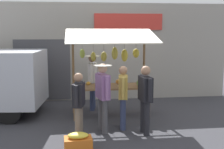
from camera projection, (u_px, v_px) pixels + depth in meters
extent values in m
plane|color=#38383D|center=(111.00, 115.00, 8.66)|extent=(40.00, 40.00, 0.00)
cube|color=#9E998E|center=(103.00, 52.00, 10.57)|extent=(9.00, 0.25, 3.40)
cube|color=red|center=(129.00, 22.00, 10.38)|extent=(2.40, 0.06, 0.56)
cube|color=#47474C|center=(43.00, 70.00, 10.27)|extent=(1.90, 0.04, 2.10)
cube|color=brown|center=(111.00, 87.00, 8.53)|extent=(2.20, 0.90, 0.05)
cylinder|color=brown|center=(74.00, 106.00, 8.09)|extent=(0.06, 0.06, 0.83)
cylinder|color=brown|center=(149.00, 104.00, 8.34)|extent=(0.06, 0.06, 0.83)
cylinder|color=brown|center=(74.00, 99.00, 8.85)|extent=(0.06, 0.06, 0.83)
cylinder|color=brown|center=(143.00, 98.00, 9.11)|extent=(0.06, 0.06, 0.83)
cylinder|color=brown|center=(73.00, 74.00, 8.75)|extent=(0.07, 0.07, 2.35)
cylinder|color=brown|center=(144.00, 73.00, 9.01)|extent=(0.07, 0.07, 2.35)
cylinder|color=brown|center=(109.00, 41.00, 8.74)|extent=(2.12, 0.06, 0.06)
cube|color=beige|center=(111.00, 36.00, 8.18)|extent=(2.50, 1.46, 0.39)
cylinder|color=brown|center=(136.00, 45.00, 8.87)|extent=(0.01, 0.01, 0.24)
ellipsoid|color=yellow|center=(136.00, 53.00, 8.90)|extent=(0.25, 0.24, 0.27)
cylinder|color=brown|center=(125.00, 45.00, 8.76)|extent=(0.01, 0.01, 0.25)
ellipsoid|color=yellow|center=(125.00, 55.00, 8.81)|extent=(0.20, 0.17, 0.37)
cylinder|color=brown|center=(115.00, 44.00, 8.75)|extent=(0.01, 0.01, 0.18)
ellipsoid|color=gold|center=(115.00, 53.00, 8.79)|extent=(0.18, 0.15, 0.38)
cylinder|color=brown|center=(104.00, 46.00, 8.70)|extent=(0.01, 0.01, 0.32)
ellipsoid|color=gold|center=(104.00, 57.00, 8.74)|extent=(0.25, 0.26, 0.29)
cylinder|color=brown|center=(93.00, 46.00, 8.66)|extent=(0.01, 0.01, 0.32)
ellipsoid|color=gold|center=(93.00, 57.00, 8.70)|extent=(0.19, 0.17, 0.28)
cylinder|color=brown|center=(82.00, 45.00, 8.61)|extent=(0.01, 0.01, 0.23)
ellipsoid|color=#B2CC4C|center=(82.00, 54.00, 8.65)|extent=(0.20, 0.19, 0.27)
ellipsoid|color=orange|center=(119.00, 81.00, 8.83)|extent=(0.23, 0.15, 0.14)
sphere|color=#729E4C|center=(140.00, 83.00, 8.41)|extent=(0.20, 0.20, 0.20)
ellipsoid|color=gold|center=(88.00, 83.00, 8.65)|extent=(0.17, 0.21, 0.10)
cylinder|color=navy|center=(93.00, 95.00, 9.41)|extent=(0.14, 0.14, 0.85)
cylinder|color=navy|center=(92.00, 97.00, 9.13)|extent=(0.14, 0.14, 0.85)
cube|color=silver|center=(92.00, 73.00, 9.17)|extent=(0.31, 0.55, 0.60)
cylinder|color=silver|center=(94.00, 71.00, 9.48)|extent=(0.09, 0.09, 0.56)
cylinder|color=silver|center=(91.00, 74.00, 8.85)|extent=(0.09, 0.09, 0.56)
sphere|color=#8C664C|center=(92.00, 58.00, 9.10)|extent=(0.23, 0.23, 0.23)
cylinder|color=beige|center=(92.00, 56.00, 9.09)|extent=(0.45, 0.45, 0.02)
cylinder|color=#4C4C51|center=(105.00, 117.00, 7.09)|extent=(0.14, 0.14, 0.83)
cylinder|color=#4C4C51|center=(101.00, 114.00, 7.34)|extent=(0.14, 0.14, 0.83)
cube|color=#93669E|center=(103.00, 86.00, 7.11)|extent=(0.33, 0.54, 0.59)
cylinder|color=#93669E|center=(107.00, 88.00, 6.82)|extent=(0.09, 0.09, 0.54)
cylinder|color=#93669E|center=(99.00, 83.00, 7.40)|extent=(0.09, 0.09, 0.54)
sphere|color=tan|center=(103.00, 68.00, 7.05)|extent=(0.23, 0.23, 0.23)
cylinder|color=beige|center=(103.00, 65.00, 7.04)|extent=(0.43, 0.43, 0.02)
cylinder|color=#232328|center=(147.00, 119.00, 6.95)|extent=(0.14, 0.14, 0.81)
cylinder|color=#232328|center=(143.00, 116.00, 7.21)|extent=(0.14, 0.14, 0.81)
cube|color=black|center=(145.00, 89.00, 6.98)|extent=(0.26, 0.51, 0.57)
cylinder|color=black|center=(150.00, 90.00, 6.68)|extent=(0.09, 0.09, 0.53)
cylinder|color=black|center=(141.00, 85.00, 7.27)|extent=(0.09, 0.09, 0.53)
sphere|color=#A87A5B|center=(146.00, 71.00, 6.92)|extent=(0.22, 0.22, 0.22)
cylinder|color=#726656|center=(78.00, 123.00, 6.71)|extent=(0.14, 0.14, 0.74)
cylinder|color=#726656|center=(80.00, 120.00, 6.95)|extent=(0.14, 0.14, 0.74)
cube|color=black|center=(79.00, 95.00, 6.74)|extent=(0.31, 0.49, 0.53)
cylinder|color=black|center=(76.00, 97.00, 6.46)|extent=(0.09, 0.09, 0.49)
cylinder|color=black|center=(81.00, 91.00, 7.02)|extent=(0.09, 0.09, 0.49)
sphere|color=#A87A5B|center=(78.00, 77.00, 6.68)|extent=(0.20, 0.20, 0.20)
cylinder|color=navy|center=(123.00, 115.00, 7.35)|extent=(0.14, 0.14, 0.78)
cylinder|color=navy|center=(123.00, 112.00, 7.61)|extent=(0.14, 0.14, 0.78)
cube|color=gold|center=(123.00, 87.00, 7.39)|extent=(0.29, 0.50, 0.56)
cylinder|color=gold|center=(123.00, 88.00, 7.09)|extent=(0.09, 0.09, 0.51)
cylinder|color=gold|center=(123.00, 84.00, 7.68)|extent=(0.09, 0.09, 0.51)
sphere|color=#A87A5B|center=(123.00, 70.00, 7.32)|extent=(0.22, 0.22, 0.22)
cylinder|color=black|center=(9.00, 112.00, 7.85)|extent=(0.68, 0.25, 0.66)
cylinder|color=black|center=(26.00, 98.00, 9.50)|extent=(0.68, 0.25, 0.66)
cube|color=#D1661E|center=(78.00, 145.00, 6.03)|extent=(0.58, 0.41, 0.30)
ellipsoid|color=yellow|center=(78.00, 135.00, 6.00)|extent=(0.42, 0.28, 0.12)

